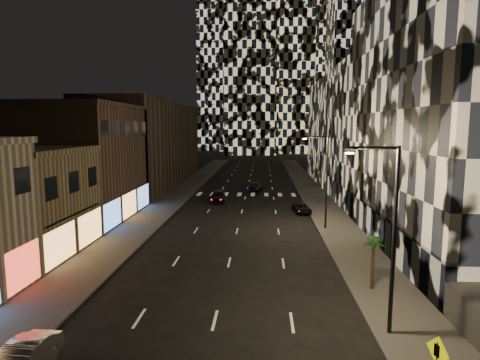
# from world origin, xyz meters

# --- Properties ---
(sidewalk_left) EXTENTS (4.00, 120.00, 0.15)m
(sidewalk_left) POSITION_xyz_m (-10.00, 50.00, 0.07)
(sidewalk_left) COLOR #47443F
(sidewalk_left) RESTS_ON ground
(sidewalk_right) EXTENTS (4.00, 120.00, 0.15)m
(sidewalk_right) POSITION_xyz_m (10.00, 50.00, 0.07)
(sidewalk_right) COLOR #47443F
(sidewalk_right) RESTS_ON ground
(curb_left) EXTENTS (0.20, 120.00, 0.15)m
(curb_left) POSITION_xyz_m (-7.90, 50.00, 0.07)
(curb_left) COLOR #4C4C47
(curb_left) RESTS_ON ground
(curb_right) EXTENTS (0.20, 120.00, 0.15)m
(curb_right) POSITION_xyz_m (7.90, 50.00, 0.07)
(curb_right) COLOR #4C4C47
(curb_right) RESTS_ON ground
(retail_tan) EXTENTS (10.00, 10.00, 8.00)m
(retail_tan) POSITION_xyz_m (-17.00, 21.00, 4.00)
(retail_tan) COLOR olive
(retail_tan) RESTS_ON ground
(retail_brown) EXTENTS (10.00, 15.00, 12.00)m
(retail_brown) POSITION_xyz_m (-17.00, 33.50, 6.00)
(retail_brown) COLOR #4D392C
(retail_brown) RESTS_ON ground
(retail_filler_left) EXTENTS (10.00, 40.00, 14.00)m
(retail_filler_left) POSITION_xyz_m (-17.00, 60.00, 7.00)
(retail_filler_left) COLOR #4D392C
(retail_filler_left) RESTS_ON ground
(midrise_base) EXTENTS (0.60, 25.00, 3.00)m
(midrise_base) POSITION_xyz_m (12.30, 24.50, 1.50)
(midrise_base) COLOR #383838
(midrise_base) RESTS_ON ground
(midrise_filler_right) EXTENTS (16.00, 40.00, 18.00)m
(midrise_filler_right) POSITION_xyz_m (20.00, 57.00, 9.00)
(midrise_filler_right) COLOR #232326
(midrise_filler_right) RESTS_ON ground
(tower_right_mid) EXTENTS (20.00, 20.00, 100.00)m
(tower_right_mid) POSITION_xyz_m (35.00, 135.00, 50.00)
(tower_right_mid) COLOR black
(tower_right_mid) RESTS_ON ground
(tower_left_back) EXTENTS (24.00, 24.00, 120.00)m
(tower_left_back) POSITION_xyz_m (-12.00, 165.00, 60.00)
(tower_left_back) COLOR black
(tower_left_back) RESTS_ON ground
(tower_center_low) EXTENTS (18.00, 18.00, 95.00)m
(tower_center_low) POSITION_xyz_m (-2.00, 140.00, 47.50)
(tower_center_low) COLOR black
(tower_center_low) RESTS_ON ground
(streetlight_near) EXTENTS (2.55, 0.25, 9.00)m
(streetlight_near) POSITION_xyz_m (8.35, 10.00, 5.35)
(streetlight_near) COLOR black
(streetlight_near) RESTS_ON sidewalk_right
(streetlight_far) EXTENTS (2.55, 0.25, 9.00)m
(streetlight_far) POSITION_xyz_m (8.35, 30.00, 5.35)
(streetlight_far) COLOR black
(streetlight_far) RESTS_ON sidewalk_right
(car_dark_midlane) EXTENTS (2.17, 4.76, 1.58)m
(car_dark_midlane) POSITION_xyz_m (-3.50, 43.91, 0.79)
(car_dark_midlane) COLOR black
(car_dark_midlane) RESTS_ON ground
(car_dark_oncoming) EXTENTS (2.29, 4.94, 1.40)m
(car_dark_oncoming) POSITION_xyz_m (1.26, 53.59, 0.70)
(car_dark_oncoming) COLOR black
(car_dark_oncoming) RESTS_ON ground
(car_dark_rightlane) EXTENTS (2.17, 3.99, 1.06)m
(car_dark_rightlane) POSITION_xyz_m (7.00, 37.61, 0.53)
(car_dark_rightlane) COLOR black
(car_dark_rightlane) RESTS_ON ground
(palm_tree) EXTENTS (1.67, 1.66, 3.28)m
(palm_tree) POSITION_xyz_m (9.15, 15.29, 2.85)
(palm_tree) COLOR #47331E
(palm_tree) RESTS_ON sidewalk_right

